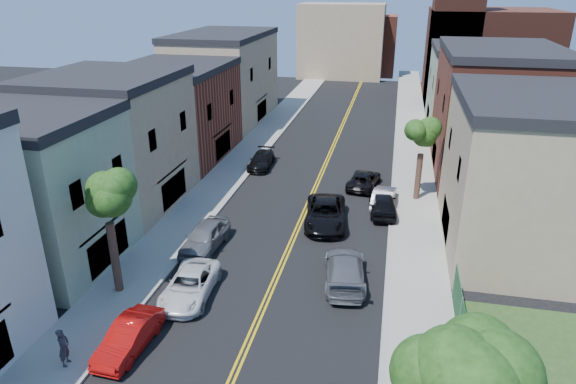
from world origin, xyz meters
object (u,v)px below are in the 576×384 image
Objects in this scene: dark_car_right_far at (364,180)px; pedestrian_left at (64,347)px; grey_car_left at (205,237)px; silver_car_right at (384,197)px; black_suv_lane at (325,213)px; white_pickup at (190,285)px; black_car_left at (261,160)px; black_car_right at (383,204)px; grey_car_right at (345,270)px; red_sedan at (129,337)px.

dark_car_right_far is 25.91m from pedestrian_left.
grey_car_left is at bearing 61.94° from dark_car_right_far.
silver_car_right is 23.75m from pedestrian_left.
pedestrian_left reaches higher than grey_car_left.
white_pickup is at bearing -126.54° from black_suv_lane.
black_car_right reaches higher than black_car_left.
black_car_right is at bearing 27.13° from black_suv_lane.
white_pickup is 20.25m from black_car_left.
pedestrian_left reaches higher than black_car_right.
black_car_right is (10.58, 7.50, -0.05)m from grey_car_left.
black_car_left is at bearing -24.32° from silver_car_right.
grey_car_right is 3.02× the size of pedestrian_left.
black_suv_lane reaches higher than red_sedan.
black_car_right is (1.70, 9.47, -0.01)m from grey_car_right.
grey_car_right is at bearing 43.48° from red_sedan.
grey_car_right is (8.88, 7.58, 0.09)m from red_sedan.
grey_car_left is 2.70× the size of pedestrian_left.
black_car_right is at bearing 37.74° from grey_car_left.
pedestrian_left is (-12.71, -18.66, 0.27)m from black_car_right.
red_sedan is 4.62m from white_pickup.
silver_car_right is 0.92× the size of dark_car_right_far.
black_suv_lane is at bearing 81.97° from dark_car_right_far.
red_sedan is at bearing -87.57° from grey_car_left.
black_car_left is 9.72m from dark_car_right_far.
grey_car_left is 0.83× the size of black_suv_lane.
black_car_left is at bearing 93.96° from red_sedan.
grey_car_right is at bearing 86.33° from silver_car_right.
black_car_right reaches higher than dark_car_right_far.
black_suv_lane is at bearing 28.01° from black_car_right.
white_pickup reaches higher than dark_car_right_far.
black_car_left is (-1.49, 20.19, -0.02)m from white_pickup.
red_sedan is 0.84× the size of white_pickup.
grey_car_left reaches higher than dark_car_right_far.
black_car_right is 22.58m from pedestrian_left.
black_suv_lane is at bearing -37.10° from pedestrian_left.
black_car_right is 1.06× the size of silver_car_right.
silver_car_right is (0.00, 1.40, -0.07)m from black_car_right.
silver_car_right is at bearing -95.89° from black_car_right.
dark_car_right_far is (8.88, 12.30, -0.18)m from grey_car_left.
red_sedan is at bearing -106.86° from white_pickup.
silver_car_right is (10.58, 18.45, 0.02)m from red_sedan.
red_sedan is at bearing 33.10° from grey_car_right.
grey_car_right is at bearing 97.78° from dark_car_right_far.
pedestrian_left is at bearing -98.36° from grey_car_left.
pedestrian_left reaches higher than black_suv_lane.
black_car_left is 0.85× the size of grey_car_right.
black_car_right is at bearing -37.00° from black_car_left.
silver_car_right is at bearing 39.41° from black_suv_lane.
dark_car_right_far is at bearing -76.37° from black_car_right.
black_suv_lane is (-3.78, -3.93, 0.11)m from silver_car_right.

